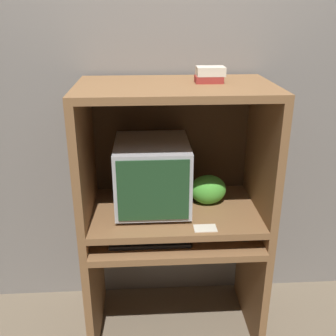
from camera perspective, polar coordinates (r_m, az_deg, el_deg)
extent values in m
cube|color=gray|center=(2.30, 0.36, 9.66)|extent=(6.00, 0.06, 2.60)
cube|color=brown|center=(2.41, -10.60, -15.57)|extent=(0.04, 0.57, 0.68)
cube|color=brown|center=(2.46, 12.03, -14.70)|extent=(0.04, 0.57, 0.68)
cube|color=brown|center=(2.10, 1.19, -10.60)|extent=(0.88, 0.36, 0.04)
cube|color=brown|center=(2.19, -11.32, -7.37)|extent=(0.04, 0.57, 0.11)
cube|color=brown|center=(2.25, 12.82, -6.62)|extent=(0.04, 0.57, 0.11)
cube|color=brown|center=(2.16, 0.94, -6.27)|extent=(0.88, 0.57, 0.04)
cube|color=brown|center=(2.03, -12.13, 2.30)|extent=(0.04, 0.57, 0.67)
cube|color=brown|center=(2.10, 13.71, 2.80)|extent=(0.04, 0.57, 0.67)
cube|color=brown|center=(1.93, 1.06, 11.54)|extent=(0.88, 0.57, 0.04)
cube|color=#48321E|center=(2.27, 0.47, 4.93)|extent=(0.88, 0.01, 0.67)
cylinder|color=#B2B2B7|center=(2.16, -2.23, -5.34)|extent=(0.22, 0.22, 0.02)
cube|color=#B2B2B7|center=(2.09, -2.30, -0.81)|extent=(0.38, 0.42, 0.35)
cube|color=#1E4223|center=(1.89, -2.15, -3.32)|extent=(0.35, 0.01, 0.31)
cube|color=black|center=(2.07, -2.64, -10.29)|extent=(0.41, 0.16, 0.02)
cube|color=#333335|center=(2.06, -2.64, -9.99)|extent=(0.38, 0.13, 0.01)
ellipsoid|color=#B7B7B7|center=(2.08, 4.65, -9.93)|extent=(0.06, 0.04, 0.03)
ellipsoid|color=green|center=(2.18, 5.83, -3.12)|extent=(0.20, 0.15, 0.16)
cube|color=maroon|center=(1.97, 5.94, 12.69)|extent=(0.13, 0.09, 0.03)
cube|color=beige|center=(1.97, 6.19, 13.80)|extent=(0.14, 0.09, 0.04)
cube|color=beige|center=(1.97, 5.42, -8.70)|extent=(0.11, 0.07, 0.00)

